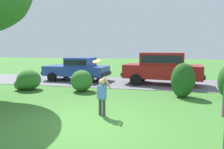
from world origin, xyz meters
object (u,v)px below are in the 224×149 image
at_px(parked_sedan, 78,68).
at_px(child_thrower, 102,94).
at_px(parked_suv, 162,67).
at_px(frisbee, 97,61).

bearing_deg(parked_sedan, child_thrower, -62.57).
bearing_deg(parked_suv, child_thrower, -106.48).
bearing_deg(parked_sedan, frisbee, -62.86).
relative_size(parked_sedan, frisbee, 15.55).
relative_size(parked_sedan, parked_suv, 0.93).
relative_size(parked_suv, frisbee, 16.78).
xyz_separation_m(parked_suv, child_thrower, (-1.94, -6.57, -0.36)).
height_order(parked_suv, frisbee, parked_suv).
height_order(parked_suv, child_thrower, parked_suv).
bearing_deg(child_thrower, parked_suv, 73.52).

